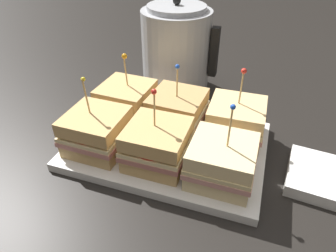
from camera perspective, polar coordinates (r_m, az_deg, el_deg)
ground_plane at (r=0.64m, az=0.00°, el=-4.34°), size 6.00×6.00×0.00m
serving_platter at (r=0.63m, az=0.00°, el=-3.71°), size 0.39×0.28×0.02m
sandwich_front_left at (r=0.61m, az=-13.40°, el=-1.05°), size 0.12×0.12×0.16m
sandwich_front_center at (r=0.56m, az=-1.84°, el=-3.65°), size 0.12×0.12×0.15m
sandwich_front_right at (r=0.53m, az=10.19°, el=-6.62°), size 0.12×0.12×0.16m
sandwich_back_left at (r=0.69m, az=-7.89°, el=4.70°), size 0.12×0.12×0.15m
sandwich_back_center at (r=0.65m, az=1.63°, el=2.88°), size 0.12×0.12×0.15m
sandwich_back_right at (r=0.63m, az=12.75°, el=0.93°), size 0.12×0.12×0.15m
kettle_steel at (r=0.82m, az=1.60°, el=14.33°), size 0.20×0.18×0.24m
napkin_stack at (r=0.62m, az=27.56°, el=-9.02°), size 0.14×0.14×0.02m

